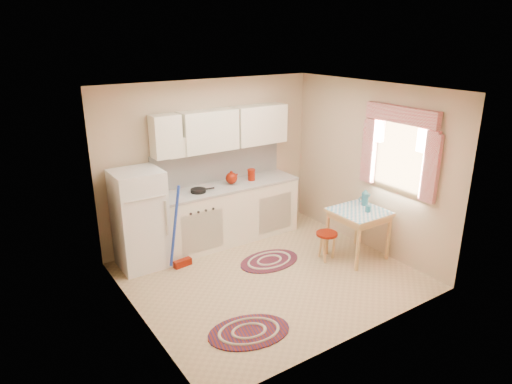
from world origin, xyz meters
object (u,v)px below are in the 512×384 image
Objects in this scene: fridge at (140,219)px; stool at (326,246)px; base_cabinets at (230,214)px; table at (357,234)px.

stool is (2.28, -1.32, -0.49)m from fridge.
base_cabinets is 1.61m from stool.
stool is at bearing 157.77° from table.
stool is (-0.44, 0.18, -0.15)m from table.
fridge is at bearing 149.96° from stool.
base_cabinets is 1.99m from table.
table is (2.72, -1.50, -0.34)m from fridge.
table is 1.71× the size of stool.
table is at bearing -28.85° from fridge.
fridge is 3.33× the size of stool.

